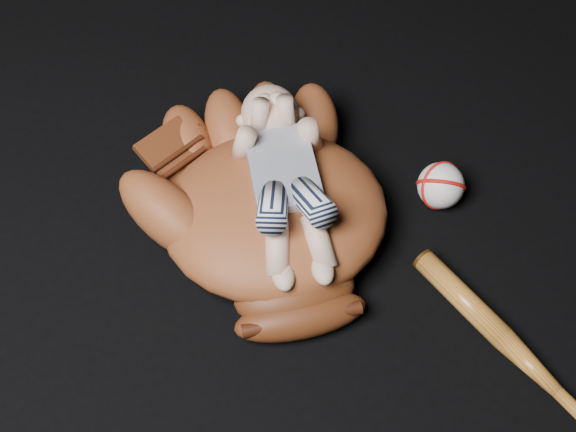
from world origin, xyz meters
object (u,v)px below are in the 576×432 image
at_px(newborn_baby, 286,181).
at_px(baseball, 441,186).
at_px(baseball_bat, 515,350).
at_px(baseball_glove, 274,206).

height_order(newborn_baby, baseball, newborn_baby).
height_order(newborn_baby, baseball_bat, newborn_baby).
bearing_deg(baseball_bat, baseball_glove, 138.74).
xyz_separation_m(baseball_glove, baseball_bat, (0.31, -0.27, -0.06)).
xyz_separation_m(baseball_glove, newborn_baby, (0.02, 0.00, 0.05)).
relative_size(baseball_glove, newborn_baby, 1.41).
relative_size(baseball_bat, baseball, 5.06).
bearing_deg(baseball_glove, baseball_bat, -44.95).
bearing_deg(baseball_glove, baseball, 1.65).
xyz_separation_m(baseball_glove, baseball, (0.28, 0.03, -0.04)).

